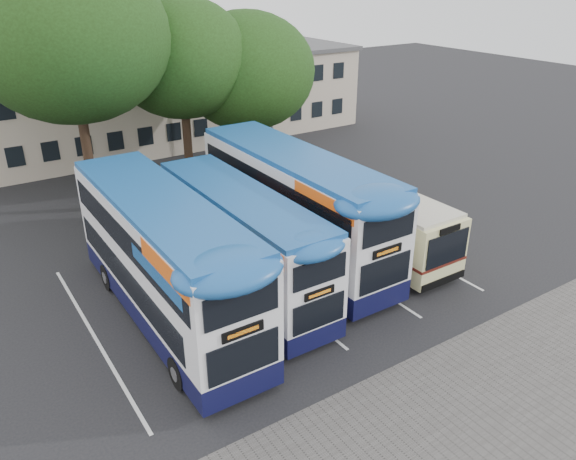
# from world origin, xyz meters

# --- Properties ---
(ground) EXTENTS (120.00, 120.00, 0.00)m
(ground) POSITION_xyz_m (0.00, 0.00, 0.00)
(ground) COLOR black
(ground) RESTS_ON ground
(paving_strip) EXTENTS (40.00, 6.00, 0.01)m
(paving_strip) POSITION_xyz_m (-2.00, -5.00, 0.01)
(paving_strip) COLOR #595654
(paving_strip) RESTS_ON ground
(bay_lines) EXTENTS (14.12, 11.00, 0.01)m
(bay_lines) POSITION_xyz_m (-3.75, 5.00, 0.01)
(bay_lines) COLOR silver
(bay_lines) RESTS_ON ground
(depot_building) EXTENTS (32.40, 8.40, 6.20)m
(depot_building) POSITION_xyz_m (0.00, 26.99, 3.15)
(depot_building) COLOR #C4B39E
(depot_building) RESTS_ON ground
(lamp_post) EXTENTS (0.25, 1.05, 9.06)m
(lamp_post) POSITION_xyz_m (6.00, 19.97, 5.08)
(lamp_post) COLOR gray
(lamp_post) RESTS_ON ground
(tree_left) EXTENTS (9.54, 9.54, 12.88)m
(tree_left) POSITION_xyz_m (-7.32, 16.59, 8.81)
(tree_left) COLOR black
(tree_left) RESTS_ON ground
(tree_mid) EXTENTS (7.72, 7.72, 10.58)m
(tree_mid) POSITION_xyz_m (-1.39, 17.49, 7.29)
(tree_mid) COLOR black
(tree_mid) RESTS_ON ground
(tree_right) EXTENTS (8.11, 8.11, 9.71)m
(tree_right) POSITION_xyz_m (2.64, 17.36, 6.25)
(tree_right) COLOR black
(tree_right) RESTS_ON ground
(bus_dd_left) EXTENTS (2.77, 11.44, 4.77)m
(bus_dd_left) POSITION_xyz_m (-8.04, 4.72, 2.63)
(bus_dd_left) COLOR #0E0F35
(bus_dd_left) RESTS_ON ground
(bus_dd_mid) EXTENTS (2.45, 10.12, 4.22)m
(bus_dd_mid) POSITION_xyz_m (-4.77, 4.93, 2.32)
(bus_dd_mid) COLOR #0E0F35
(bus_dd_mid) RESTS_ON ground
(bus_dd_right) EXTENTS (2.82, 11.61, 4.84)m
(bus_dd_right) POSITION_xyz_m (-1.49, 6.16, 2.67)
(bus_dd_right) COLOR #0E0F35
(bus_dd_right) RESTS_ON ground
(bus_single) EXTENTS (2.57, 10.10, 3.01)m
(bus_single) POSITION_xyz_m (1.86, 5.58, 1.71)
(bus_single) COLOR beige
(bus_single) RESTS_ON ground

